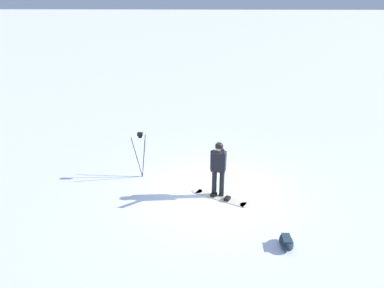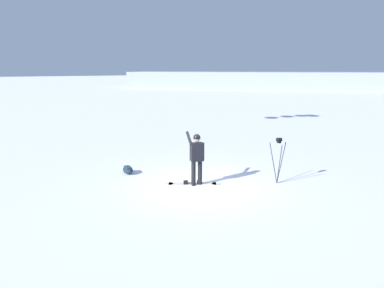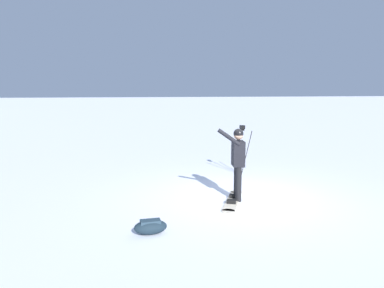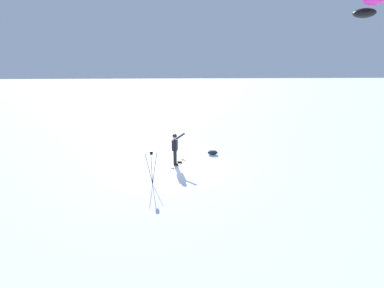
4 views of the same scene
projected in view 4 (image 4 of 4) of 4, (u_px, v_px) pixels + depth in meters
ground_plane at (172, 166)px, 14.21m from camera, size 300.00×300.00×0.00m
snowboarder at (175, 146)px, 14.07m from camera, size 0.71×0.46×1.70m
snowboard at (178, 164)px, 14.42m from camera, size 1.02×1.63×0.10m
gear_bag_large at (213, 152)px, 16.01m from camera, size 0.59×0.32×0.26m
camera_tripod at (152, 161)px, 11.64m from camera, size 0.52×0.50×1.51m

